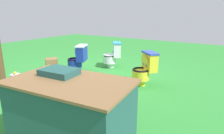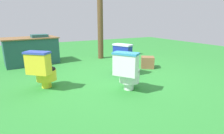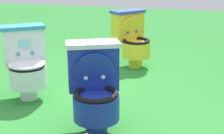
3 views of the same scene
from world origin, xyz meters
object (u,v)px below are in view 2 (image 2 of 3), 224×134
Objects in this scene: toilet_blue at (125,59)px; lemon_bucket at (117,56)px; small_crate at (147,62)px; wooden_post at (100,28)px; toilet_white at (128,71)px; toilet_yellow at (43,70)px; vendor_table at (31,50)px.

toilet_blue is 1.53m from lemon_bucket.
small_crate is 1.20× the size of lemon_bucket.
lemon_bucket is at bearing 101.70° from small_crate.
wooden_post is at bearing 148.14° from toilet_blue.
toilet_white is 2.63× the size of lemon_bucket.
vendor_table is at bearing 132.55° from toilet_yellow.
toilet_yellow is 2.18× the size of small_crate.
vendor_table is 4.64× the size of small_crate.
toilet_white is 0.36× the size of wooden_post.
wooden_post is at bearing 109.19° from small_crate.
small_crate is at bearing 93.56° from toilet_white.
toilet_yellow is 1.56m from toilet_white.
vendor_table is (-1.34, 3.05, 0.02)m from toilet_white.
toilet_white is 2.94m from wooden_post.
toilet_yellow reaches higher than lemon_bucket.
vendor_table is (-1.85, 2.16, 0.02)m from toilet_blue.
wooden_post is 1.99m from small_crate.
toilet_white reaches higher than lemon_bucket.
toilet_blue is at bearing -168.37° from small_crate.
toilet_yellow is 2.69m from small_crate.
lemon_bucket is at bearing -17.42° from vendor_table.
lemon_bucket is (2.42, 1.47, -0.26)m from toilet_yellow.
toilet_white is 2.55m from lemon_bucket.
wooden_post reaches higher than vendor_table.
vendor_table reaches higher than toilet_white.
toilet_blue is 0.36× the size of wooden_post.
toilet_blue is (1.84, 0.07, 0.00)m from toilet_yellow.
wooden_post reaches higher than toilet_blue.
toilet_blue is at bearing -49.38° from vendor_table.
lemon_bucket is (0.34, -0.48, -0.88)m from wooden_post.
toilet_yellow is 0.47× the size of vendor_table.
vendor_table is 3.35m from small_crate.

